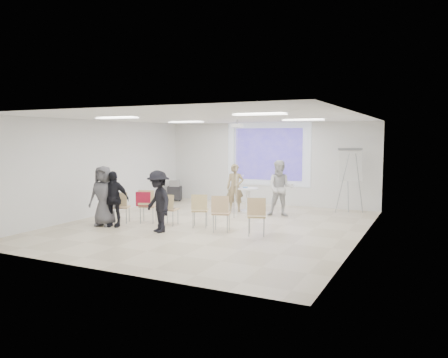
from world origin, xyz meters
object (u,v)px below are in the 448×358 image
at_px(player_right, 281,185).
at_px(chair_left_inner, 169,207).
at_px(chair_left_mid, 147,203).
at_px(av_cart, 175,191).
at_px(chair_far_left, 121,205).
at_px(chair_right_inner, 221,210).
at_px(player_left, 235,185).
at_px(flipchart_easel, 350,165).
at_px(pedestal_table, 248,198).
at_px(chair_center, 200,208).
at_px(laptop, 170,208).
at_px(audience_left, 113,195).
at_px(audience_mid, 158,197).
at_px(audience_outer, 103,192).
at_px(chair_right_far, 257,213).

bearing_deg(player_right, chair_left_inner, -144.32).
height_order(chair_left_mid, chair_left_inner, chair_left_mid).
bearing_deg(chair_left_mid, av_cart, 91.28).
bearing_deg(chair_left_mid, chair_far_left, -176.51).
bearing_deg(chair_right_inner, av_cart, 116.37).
relative_size(player_left, flipchart_easel, 0.85).
relative_size(flipchart_easel, av_cart, 2.67).
bearing_deg(chair_left_inner, player_left, 69.24).
bearing_deg(player_right, chair_right_inner, -116.42).
height_order(pedestal_table, av_cart, pedestal_table).
distance_m(player_right, chair_center, 3.03).
height_order(chair_left_inner, chair_right_inner, chair_right_inner).
bearing_deg(flipchart_easel, chair_center, -152.90).
bearing_deg(laptop, av_cart, -66.53).
bearing_deg(av_cart, chair_right_inner, -70.17).
xyz_separation_m(chair_left_inner, laptop, (-0.01, 0.10, -0.05)).
distance_m(chair_left_inner, audience_left, 1.57).
height_order(laptop, av_cart, av_cart).
relative_size(chair_left_mid, audience_mid, 0.53).
bearing_deg(av_cart, chair_left_mid, -91.59).
distance_m(audience_outer, flipchart_easel, 7.75).
distance_m(chair_center, audience_mid, 1.24).
relative_size(chair_left_inner, av_cart, 1.12).
relative_size(chair_left_inner, chair_right_far, 0.90).
distance_m(player_left, chair_right_inner, 3.28).
relative_size(player_right, flipchart_easel, 0.92).
height_order(player_right, chair_left_inner, player_right).
relative_size(player_left, chair_left_inner, 2.03).
xyz_separation_m(player_right, flipchart_easel, (1.84, 1.53, 0.59)).
distance_m(laptop, audience_mid, 1.07).
xyz_separation_m(chair_far_left, flipchart_easel, (5.60, 4.61, 1.02)).
distance_m(chair_left_mid, chair_left_inner, 0.73).
bearing_deg(chair_far_left, audience_outer, -133.92).
height_order(audience_left, av_cart, audience_left).
distance_m(chair_far_left, av_cart, 4.60).
relative_size(player_left, player_right, 0.93).
distance_m(pedestal_table, chair_left_inner, 3.21).
distance_m(audience_mid, flipchart_easel, 6.51).
height_order(audience_outer, av_cart, audience_outer).
bearing_deg(laptop, chair_far_left, 8.74).
bearing_deg(laptop, player_left, -111.37).
xyz_separation_m(laptop, flipchart_easel, (4.18, 4.20, 1.08)).
bearing_deg(player_right, chair_left_mid, -152.11).
height_order(audience_left, flipchart_easel, flipchart_easel).
xyz_separation_m(pedestal_table, chair_far_left, (-2.56, -3.32, 0.08)).
relative_size(player_left, chair_center, 1.94).
relative_size(player_right, chair_right_far, 1.98).
relative_size(chair_left_inner, chair_center, 0.95).
height_order(chair_left_mid, audience_outer, audience_outer).
bearing_deg(pedestal_table, chair_right_far, -63.56).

